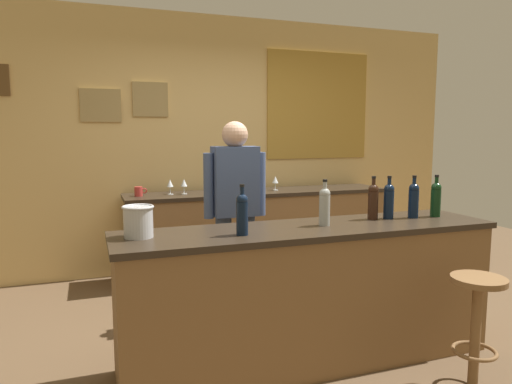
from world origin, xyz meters
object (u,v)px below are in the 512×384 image
(wine_bottle_b, at_px, (325,205))
(wine_glass_e, at_px, (275,180))
(wine_bottle_f, at_px, (436,198))
(wine_bottle_c, at_px, (373,200))
(wine_bottle_e, at_px, (414,199))
(wine_bottle_d, at_px, (389,200))
(wine_glass_d, at_px, (232,181))
(bar_stool, at_px, (477,313))
(ice_bucket, at_px, (138,221))
(bartender, at_px, (235,206))
(coffee_mug, at_px, (139,191))
(wine_bottle_a, at_px, (242,213))
(wine_glass_b, at_px, (184,183))
(wine_glass_c, at_px, (216,182))
(wine_glass_a, at_px, (170,184))

(wine_bottle_b, bearing_deg, wine_glass_e, 76.75)
(wine_bottle_f, bearing_deg, wine_bottle_b, -178.52)
(wine_bottle_c, bearing_deg, wine_bottle_e, -9.30)
(wine_bottle_d, distance_m, wine_glass_d, 2.14)
(bar_stool, height_order, wine_glass_e, wine_glass_e)
(ice_bucket, distance_m, wine_glass_e, 2.60)
(bartender, xyz_separation_m, coffee_mug, (-0.64, 1.16, 0.01))
(wine_bottle_c, height_order, wine_glass_e, wine_bottle_c)
(wine_bottle_e, height_order, coffee_mug, wine_bottle_e)
(coffee_mug, bearing_deg, ice_bucket, -95.88)
(wine_bottle_d, bearing_deg, wine_bottle_a, -172.17)
(wine_bottle_a, relative_size, wine_bottle_b, 1.00)
(wine_bottle_a, distance_m, wine_glass_e, 2.39)
(wine_bottle_b, xyz_separation_m, wine_bottle_f, (0.92, 0.02, 0.00))
(wine_bottle_c, bearing_deg, coffee_mug, 125.78)
(bartender, distance_m, wine_bottle_a, 1.02)
(wine_glass_b, bearing_deg, wine_bottle_b, -75.64)
(wine_bottle_b, relative_size, wine_bottle_f, 1.00)
(ice_bucket, bearing_deg, bar_stool, -19.85)
(wine_bottle_c, distance_m, wine_bottle_d, 0.12)
(bartender, xyz_separation_m, wine_bottle_d, (0.88, -0.82, 0.12))
(ice_bucket, relative_size, coffee_mug, 1.50)
(bartender, relative_size, wine_glass_e, 10.45)
(bartender, relative_size, wine_glass_c, 10.45)
(bartender, bearing_deg, wine_bottle_b, -68.95)
(wine_bottle_e, bearing_deg, wine_bottle_c, 170.70)
(wine_bottle_a, distance_m, coffee_mug, 2.18)
(wine_bottle_a, xyz_separation_m, wine_glass_a, (-0.07, 2.17, -0.05))
(wine_bottle_b, distance_m, wine_glass_a, 2.18)
(wine_bottle_f, bearing_deg, wine_bottle_e, 176.32)
(bartender, distance_m, bar_stool, 1.89)
(wine_bottle_d, height_order, coffee_mug, wine_bottle_d)
(bartender, bearing_deg, wine_bottle_d, -42.79)
(wine_bottle_a, bearing_deg, wine_glass_e, 63.15)
(wine_bottle_c, bearing_deg, bar_stool, -69.69)
(bartender, relative_size, wine_glass_b, 10.45)
(wine_bottle_c, bearing_deg, wine_glass_c, 107.16)
(bartender, xyz_separation_m, wine_bottle_f, (1.26, -0.86, 0.12))
(wine_bottle_c, distance_m, wine_glass_a, 2.27)
(wine_glass_c, bearing_deg, wine_bottle_f, -61.66)
(wine_bottle_a, bearing_deg, wine_bottle_b, 8.77)
(bar_stool, distance_m, wine_bottle_b, 1.11)
(ice_bucket, relative_size, wine_glass_a, 1.21)
(wine_glass_b, bearing_deg, bar_stool, -65.58)
(wine_bottle_d, relative_size, wine_glass_e, 1.97)
(wine_glass_e, height_order, coffee_mug, wine_glass_e)
(wine_bottle_c, relative_size, wine_bottle_e, 1.00)
(wine_bottle_d, height_order, ice_bucket, wine_bottle_d)
(wine_bottle_f, bearing_deg, wine_glass_a, 127.77)
(wine_bottle_b, height_order, ice_bucket, wine_bottle_b)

